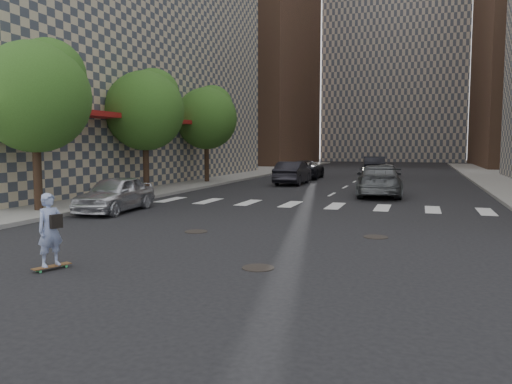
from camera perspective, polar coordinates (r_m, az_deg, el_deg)
ground at (r=13.55m, az=-1.33°, el=-5.87°), size 160.00×160.00×0.00m
sidewalk_left at (r=37.73m, az=-11.98°, el=1.37°), size 13.00×80.00×0.15m
building_left at (r=39.81m, az=-18.78°, el=19.43°), size 16.40×33.00×25.00m
tower_left at (r=73.88m, az=-1.73°, el=18.98°), size 18.00×24.00×40.00m
tower_center at (r=93.11m, az=15.83°, el=18.46°), size 22.00×20.00×48.00m
tree_a at (r=21.04m, az=-23.68°, el=10.40°), size 4.20×4.20×6.60m
tree_b at (r=27.52m, az=-12.35°, el=9.44°), size 4.20×4.20×6.60m
tree_c at (r=34.64m, az=-5.54°, el=8.68°), size 4.20×4.20×6.60m
manhole_a at (r=10.86m, az=0.24°, el=-8.65°), size 0.70×0.70×0.02m
manhole_b at (r=15.39m, az=-6.87°, el=-4.51°), size 0.70×0.70×0.02m
manhole_c at (r=14.81m, az=13.52°, el=-5.01°), size 0.70×0.70×0.02m
skateboarder at (r=11.42m, az=-22.44°, el=-4.03°), size 0.54×0.84×1.64m
silver_sedan at (r=20.53m, az=-15.79°, el=-0.20°), size 1.95×4.30×1.43m
traffic_car_a at (r=33.57m, az=4.22°, el=2.18°), size 1.69×4.71×1.54m
traffic_car_b at (r=26.66m, az=13.86°, el=1.30°), size 2.77×5.79×1.63m
traffic_car_c at (r=39.51m, az=5.72°, el=2.57°), size 2.65×5.28×1.44m
traffic_car_d at (r=37.22m, az=14.63°, el=2.21°), size 1.77×4.10×1.38m
traffic_car_e at (r=44.73m, az=13.27°, el=2.92°), size 2.40×5.20×1.65m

